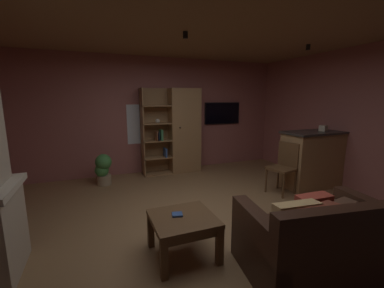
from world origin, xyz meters
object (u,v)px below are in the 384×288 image
(kitchen_bar_counter, at_px, (316,159))
(tissue_box, at_px, (323,128))
(coffee_table, at_px, (183,224))
(wall_mounted_tv, at_px, (222,113))
(leather_couch, at_px, (319,243))
(dining_chair, at_px, (284,164))
(table_book_0, at_px, (177,214))
(bookshelf_cabinet, at_px, (181,131))
(potted_floor_plant, at_px, (103,169))

(kitchen_bar_counter, height_order, tissue_box, tissue_box)
(coffee_table, distance_m, wall_mounted_tv, 4.09)
(leather_couch, bearing_deg, coffee_table, 146.23)
(coffee_table, distance_m, dining_chair, 2.59)
(kitchen_bar_counter, xyz_separation_m, coffee_table, (-3.16, -1.13, -0.18))
(wall_mounted_tv, bearing_deg, dining_chair, -87.42)
(tissue_box, bearing_deg, table_book_0, -162.35)
(coffee_table, relative_size, table_book_0, 5.99)
(bookshelf_cabinet, height_order, leather_couch, bookshelf_cabinet)
(bookshelf_cabinet, bearing_deg, coffee_table, -108.79)
(coffee_table, distance_m, table_book_0, 0.12)
(kitchen_bar_counter, relative_size, coffee_table, 2.01)
(tissue_box, bearing_deg, potted_floor_plant, 157.85)
(bookshelf_cabinet, distance_m, kitchen_bar_counter, 2.90)
(potted_floor_plant, bearing_deg, kitchen_bar_counter, -22.38)
(tissue_box, height_order, coffee_table, tissue_box)
(leather_couch, relative_size, wall_mounted_tv, 1.61)
(bookshelf_cabinet, relative_size, leather_couch, 1.24)
(tissue_box, xyz_separation_m, potted_floor_plant, (-3.97, 1.62, -0.81))
(leather_couch, xyz_separation_m, potted_floor_plant, (-1.85, 3.48, 0.02))
(bookshelf_cabinet, height_order, table_book_0, bookshelf_cabinet)
(bookshelf_cabinet, bearing_deg, kitchen_bar_counter, -42.63)
(coffee_table, height_order, table_book_0, table_book_0)
(table_book_0, height_order, potted_floor_plant, potted_floor_plant)
(tissue_box, height_order, table_book_0, tissue_box)
(bookshelf_cabinet, bearing_deg, dining_chair, -56.81)
(kitchen_bar_counter, height_order, dining_chair, kitchen_bar_counter)
(dining_chair, xyz_separation_m, potted_floor_plant, (-3.06, 1.64, -0.19))
(bookshelf_cabinet, relative_size, wall_mounted_tv, 2.00)
(coffee_table, xyz_separation_m, table_book_0, (-0.05, 0.05, 0.10))
(tissue_box, xyz_separation_m, table_book_0, (-3.31, -1.05, -0.68))
(coffee_table, bearing_deg, dining_chair, 24.76)
(kitchen_bar_counter, height_order, wall_mounted_tv, wall_mounted_tv)
(coffee_table, xyz_separation_m, potted_floor_plant, (-0.72, 2.72, -0.03))
(bookshelf_cabinet, height_order, dining_chair, bookshelf_cabinet)
(kitchen_bar_counter, height_order, leather_couch, kitchen_bar_counter)
(leather_couch, height_order, dining_chair, dining_chair)
(table_book_0, height_order, dining_chair, dining_chair)
(dining_chair, distance_m, wall_mounted_tv, 2.35)
(bookshelf_cabinet, relative_size, kitchen_bar_counter, 1.43)
(potted_floor_plant, xyz_separation_m, wall_mounted_tv, (2.96, 0.56, 1.00))
(dining_chair, bearing_deg, bookshelf_cabinet, 123.19)
(coffee_table, distance_m, potted_floor_plant, 2.81)
(tissue_box, relative_size, wall_mounted_tv, 0.12)
(leather_couch, relative_size, dining_chair, 1.70)
(leather_couch, distance_m, wall_mounted_tv, 4.31)
(kitchen_bar_counter, bearing_deg, coffee_table, -160.33)
(wall_mounted_tv, bearing_deg, tissue_box, -65.10)
(bookshelf_cabinet, xyz_separation_m, wall_mounted_tv, (1.20, 0.21, 0.38))
(tissue_box, xyz_separation_m, coffee_table, (-3.26, -1.10, -0.78))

